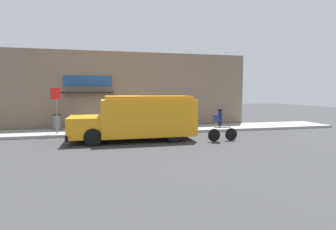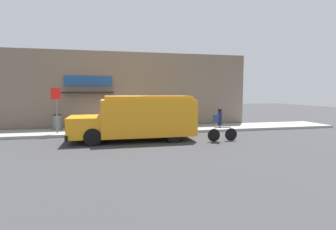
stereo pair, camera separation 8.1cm
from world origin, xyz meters
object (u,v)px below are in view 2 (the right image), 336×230
cyclist (220,125)px  trash_bin (57,122)px  stop_sign_post (56,103)px  school_bus (139,117)px

cyclist → trash_bin: (-8.18, 4.78, -0.19)m
cyclist → stop_sign_post: bearing=155.8°
cyclist → stop_sign_post: stop_sign_post is taller
cyclist → school_bus: bearing=160.9°
school_bus → trash_bin: size_ratio=6.56×
school_bus → stop_sign_post: stop_sign_post is taller
school_bus → trash_bin: school_bus is taller
stop_sign_post → cyclist: bearing=-23.3°
cyclist → trash_bin: cyclist is taller
cyclist → stop_sign_post: 8.73m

